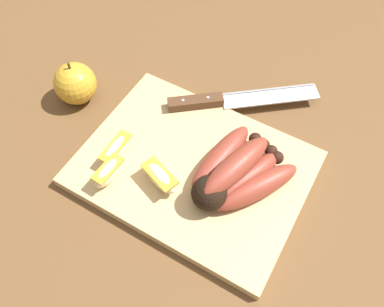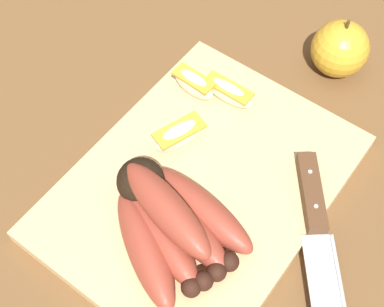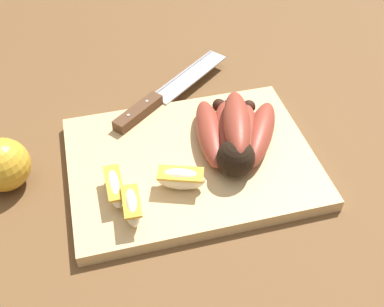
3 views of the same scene
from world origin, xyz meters
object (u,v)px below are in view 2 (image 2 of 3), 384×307
object	(u,v)px
chefs_knife	(318,232)
whole_apple	(340,49)
apple_wedge_near	(228,92)
banana_bunch	(169,220)
apple_wedge_middle	(179,135)
apple_wedge_far	(194,84)

from	to	relation	value
chefs_knife	whole_apple	xyz separation A→B (m)	(-0.25, -0.11, 0.01)
chefs_knife	apple_wedge_near	distance (m)	0.21
banana_bunch	apple_wedge_middle	bearing A→B (deg)	-148.20
banana_bunch	apple_wedge_middle	world-z (taller)	banana_bunch
apple_wedge_middle	whole_apple	size ratio (longest dim) A/B	0.82
banana_bunch	apple_wedge_near	distance (m)	0.20
apple_wedge_near	apple_wedge_middle	distance (m)	0.09
banana_bunch	apple_wedge_middle	distance (m)	0.12
banana_bunch	whole_apple	size ratio (longest dim) A/B	1.95
whole_apple	banana_bunch	bearing A→B (deg)	-4.39
banana_bunch	apple_wedge_middle	xyz separation A→B (m)	(-0.10, -0.06, -0.01)
whole_apple	apple_wedge_near	bearing A→B (deg)	-27.97
apple_wedge_near	apple_wedge_far	xyz separation A→B (m)	(0.02, -0.04, 0.00)
banana_bunch	apple_wedge_near	world-z (taller)	banana_bunch
banana_bunch	apple_wedge_near	size ratio (longest dim) A/B	2.46
apple_wedge_near	banana_bunch	bearing A→B (deg)	15.55
apple_wedge_near	whole_apple	bearing A→B (deg)	152.03
chefs_knife	apple_wedge_middle	world-z (taller)	apple_wedge_middle
banana_bunch	whole_apple	world-z (taller)	whole_apple
apple_wedge_far	apple_wedge_near	bearing A→B (deg)	112.52
apple_wedge_near	apple_wedge_middle	bearing A→B (deg)	-5.50
apple_wedge_middle	apple_wedge_far	bearing A→B (deg)	-155.75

